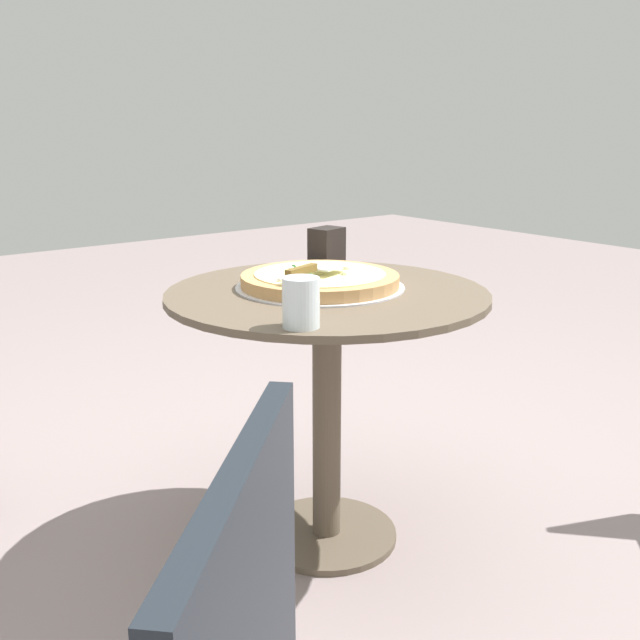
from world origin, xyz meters
TOP-DOWN VIEW (x-y plane):
  - ground_plane at (0.00, 0.00)m, footprint 10.00×10.00m
  - patio_table at (0.00, 0.00)m, footprint 0.80×0.80m
  - pizza_on_tray at (-0.01, -0.04)m, footprint 0.43×0.43m
  - pizza_server at (0.04, -0.01)m, footprint 0.21×0.11m
  - drinking_cup at (0.25, 0.23)m, footprint 0.08×0.08m
  - napkin_dispenser at (-0.20, -0.25)m, footprint 0.10×0.09m

SIDE VIEW (x-z plane):
  - ground_plane at x=0.00m, z-range 0.00..0.00m
  - patio_table at x=0.00m, z-range 0.17..0.85m
  - pizza_on_tray at x=-0.01m, z-range 0.68..0.73m
  - drinking_cup at x=0.25m, z-range 0.68..0.79m
  - napkin_dispenser at x=-0.20m, z-range 0.68..0.80m
  - pizza_server at x=0.04m, z-range 0.73..0.75m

